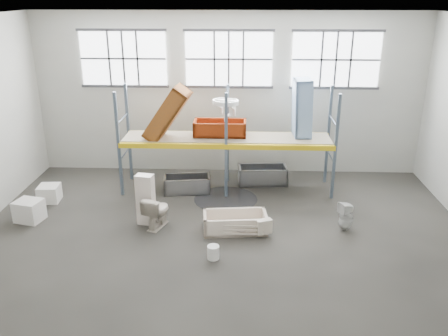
# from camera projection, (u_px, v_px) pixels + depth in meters

# --- Properties ---
(floor) EXTENTS (12.00, 10.00, 0.10)m
(floor) POSITION_uv_depth(u_px,v_px,m) (221.00, 250.00, 10.77)
(floor) COLOR #48443E
(floor) RESTS_ON ground
(ceiling) EXTENTS (12.00, 10.00, 0.10)m
(ceiling) POSITION_uv_depth(u_px,v_px,m) (221.00, 18.00, 8.95)
(ceiling) COLOR silver
(ceiling) RESTS_ON ground
(wall_back) EXTENTS (12.00, 0.10, 5.00)m
(wall_back) POSITION_uv_depth(u_px,v_px,m) (229.00, 94.00, 14.57)
(wall_back) COLOR beige
(wall_back) RESTS_ON ground
(wall_front) EXTENTS (12.00, 0.10, 5.00)m
(wall_front) POSITION_uv_depth(u_px,v_px,m) (199.00, 287.00, 5.15)
(wall_front) COLOR #A5A498
(wall_front) RESTS_ON ground
(window_left) EXTENTS (2.60, 0.04, 1.60)m
(window_left) POSITION_uv_depth(u_px,v_px,m) (123.00, 58.00, 14.20)
(window_left) COLOR white
(window_left) RESTS_ON wall_back
(window_mid) EXTENTS (2.60, 0.04, 1.60)m
(window_mid) POSITION_uv_depth(u_px,v_px,m) (229.00, 59.00, 14.08)
(window_mid) COLOR white
(window_mid) RESTS_ON wall_back
(window_right) EXTENTS (2.60, 0.04, 1.60)m
(window_right) POSITION_uv_depth(u_px,v_px,m) (336.00, 60.00, 13.96)
(window_right) COLOR white
(window_right) RESTS_ON wall_back
(rack_upright_la) EXTENTS (0.08, 0.08, 3.00)m
(rack_upright_la) POSITION_uv_depth(u_px,v_px,m) (119.00, 145.00, 13.04)
(rack_upright_la) COLOR slate
(rack_upright_la) RESTS_ON floor
(rack_upright_lb) EXTENTS (0.08, 0.08, 3.00)m
(rack_upright_lb) POSITION_uv_depth(u_px,v_px,m) (129.00, 133.00, 14.16)
(rack_upright_lb) COLOR slate
(rack_upright_lb) RESTS_ON floor
(rack_upright_ma) EXTENTS (0.08, 0.08, 3.00)m
(rack_upright_ma) POSITION_uv_depth(u_px,v_px,m) (226.00, 147.00, 12.92)
(rack_upright_ma) COLOR slate
(rack_upright_ma) RESTS_ON floor
(rack_upright_mb) EXTENTS (0.08, 0.08, 3.00)m
(rack_upright_mb) POSITION_uv_depth(u_px,v_px,m) (228.00, 134.00, 14.04)
(rack_upright_mb) COLOR slate
(rack_upright_mb) RESTS_ON floor
(rack_upright_ra) EXTENTS (0.08, 0.08, 3.00)m
(rack_upright_ra) POSITION_uv_depth(u_px,v_px,m) (336.00, 148.00, 12.81)
(rack_upright_ra) COLOR slate
(rack_upright_ra) RESTS_ON floor
(rack_upright_rb) EXTENTS (0.08, 0.08, 3.00)m
(rack_upright_rb) POSITION_uv_depth(u_px,v_px,m) (328.00, 135.00, 13.93)
(rack_upright_rb) COLOR slate
(rack_upright_rb) RESTS_ON floor
(rack_beam_front) EXTENTS (6.00, 0.10, 0.14)m
(rack_beam_front) POSITION_uv_depth(u_px,v_px,m) (226.00, 147.00, 12.92)
(rack_beam_front) COLOR yellow
(rack_beam_front) RESTS_ON floor
(rack_beam_back) EXTENTS (6.00, 0.10, 0.14)m
(rack_beam_back) POSITION_uv_depth(u_px,v_px,m) (228.00, 134.00, 14.04)
(rack_beam_back) COLOR yellow
(rack_beam_back) RESTS_ON floor
(shelf_deck) EXTENTS (5.90, 1.10, 0.03)m
(shelf_deck) POSITION_uv_depth(u_px,v_px,m) (227.00, 137.00, 13.46)
(shelf_deck) COLOR gray
(shelf_deck) RESTS_ON floor
(wet_patch) EXTENTS (1.80, 1.80, 0.00)m
(wet_patch) POSITION_uv_depth(u_px,v_px,m) (226.00, 199.00, 13.27)
(wet_patch) COLOR black
(wet_patch) RESTS_ON floor
(bathtub_beige) EXTENTS (1.61, 0.88, 0.45)m
(bathtub_beige) POSITION_uv_depth(u_px,v_px,m) (235.00, 222.00, 11.46)
(bathtub_beige) COLOR beige
(bathtub_beige) RESTS_ON floor
(cistern_spare) EXTENTS (0.41, 0.30, 0.35)m
(cistern_spare) POSITION_uv_depth(u_px,v_px,m) (264.00, 226.00, 11.15)
(cistern_spare) COLOR beige
(cistern_spare) RESTS_ON bathtub_beige
(sink_in_tub) EXTENTS (0.41, 0.41, 0.14)m
(sink_in_tub) POSITION_uv_depth(u_px,v_px,m) (241.00, 229.00, 11.28)
(sink_in_tub) COLOR beige
(sink_in_tub) RESTS_ON bathtub_beige
(toilet_beige) EXTENTS (0.72, 0.93, 0.83)m
(toilet_beige) POSITION_uv_depth(u_px,v_px,m) (157.00, 211.00, 11.60)
(toilet_beige) COLOR beige
(toilet_beige) RESTS_ON floor
(cistern_tall) EXTENTS (0.47, 0.35, 1.31)m
(cistern_tall) POSITION_uv_depth(u_px,v_px,m) (146.00, 200.00, 11.67)
(cistern_tall) COLOR #F2DFD1
(cistern_tall) RESTS_ON floor
(toilet_white) EXTENTS (0.44, 0.43, 0.74)m
(toilet_white) POSITION_uv_depth(u_px,v_px,m) (346.00, 216.00, 11.45)
(toilet_white) COLOR silver
(toilet_white) RESTS_ON floor
(steel_tub_left) EXTENTS (1.39, 0.78, 0.48)m
(steel_tub_left) POSITION_uv_depth(u_px,v_px,m) (187.00, 184.00, 13.66)
(steel_tub_left) COLOR #999BA0
(steel_tub_left) RESTS_ON floor
(steel_tub_right) EXTENTS (1.51, 0.79, 0.53)m
(steel_tub_right) POSITION_uv_depth(u_px,v_px,m) (263.00, 175.00, 14.28)
(steel_tub_right) COLOR #A1A3A9
(steel_tub_right) RESTS_ON floor
(rust_tub_flat) EXTENTS (1.51, 0.72, 0.43)m
(rust_tub_flat) POSITION_uv_depth(u_px,v_px,m) (220.00, 128.00, 13.51)
(rust_tub_flat) COLOR #942909
(rust_tub_flat) RESTS_ON shelf_deck
(rust_tub_tilted) EXTENTS (1.43, 0.93, 1.66)m
(rust_tub_tilted) POSITION_uv_depth(u_px,v_px,m) (167.00, 114.00, 13.11)
(rust_tub_tilted) COLOR #944511
(rust_tub_tilted) RESTS_ON shelf_deck
(sink_on_shelf) EXTENTS (0.88, 0.77, 0.65)m
(sink_on_shelf) POSITION_uv_depth(u_px,v_px,m) (226.00, 121.00, 13.17)
(sink_on_shelf) COLOR white
(sink_on_shelf) RESTS_ON rust_tub_flat
(blue_tub_upright) EXTENTS (0.57, 0.81, 1.69)m
(blue_tub_upright) POSITION_uv_depth(u_px,v_px,m) (302.00, 109.00, 13.30)
(blue_tub_upright) COLOR #7FA0CC
(blue_tub_upright) RESTS_ON shelf_deck
(bucket) EXTENTS (0.33, 0.33, 0.31)m
(bucket) POSITION_uv_depth(u_px,v_px,m) (213.00, 252.00, 10.28)
(bucket) COLOR white
(bucket) RESTS_ON floor
(carton_near) EXTENTS (0.75, 0.68, 0.55)m
(carton_near) POSITION_uv_depth(u_px,v_px,m) (29.00, 211.00, 11.96)
(carton_near) COLOR white
(carton_near) RESTS_ON floor
(carton_far) EXTENTS (0.60, 0.60, 0.46)m
(carton_far) POSITION_uv_depth(u_px,v_px,m) (49.00, 193.00, 13.08)
(carton_far) COLOR silver
(carton_far) RESTS_ON floor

